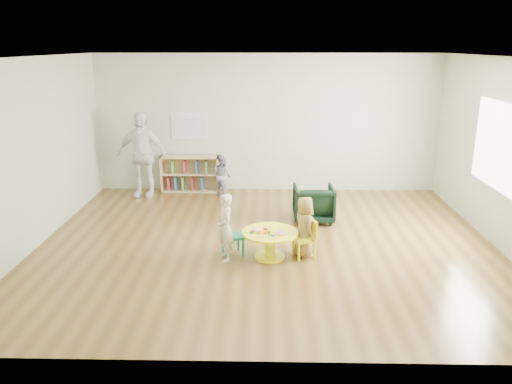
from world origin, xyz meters
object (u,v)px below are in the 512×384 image
(activity_table, at_px, (270,240))
(adult_caretaker, at_px, (142,155))
(armchair, at_px, (314,203))
(child_right, at_px, (304,227))
(kid_chair_right, at_px, (307,237))
(bookshelf, at_px, (190,174))
(toddler, at_px, (222,175))
(kid_chair_left, at_px, (230,235))
(child_left, at_px, (225,228))

(activity_table, xyz_separation_m, adult_caretaker, (-2.55, 3.01, 0.58))
(armchair, distance_m, child_right, 1.53)
(kid_chair_right, bearing_deg, bookshelf, 16.12)
(activity_table, distance_m, toddler, 3.19)
(armchair, relative_size, toddler, 0.81)
(kid_chair_right, distance_m, child_right, 0.15)
(kid_chair_left, bearing_deg, toddler, 167.29)
(toddler, bearing_deg, child_right, 156.97)
(child_right, bearing_deg, bookshelf, 12.75)
(bookshelf, xyz_separation_m, child_left, (1.03, -3.47, 0.12))
(kid_chair_right, height_order, child_right, child_right)
(adult_caretaker, bearing_deg, toddler, 6.37)
(child_right, distance_m, toddler, 3.28)
(bookshelf, xyz_separation_m, adult_caretaker, (-0.88, -0.38, 0.49))
(activity_table, distance_m, kid_chair_right, 0.54)
(kid_chair_left, height_order, bookshelf, bookshelf)
(toddler, bearing_deg, adult_caretaker, 41.95)
(bookshelf, bearing_deg, child_left, -73.47)
(toddler, xyz_separation_m, adult_caretaker, (-1.60, -0.03, 0.43))
(armchair, distance_m, adult_caretaker, 3.64)
(bookshelf, relative_size, child_left, 1.22)
(child_right, bearing_deg, kid_chair_left, 69.03)
(kid_chair_left, xyz_separation_m, toddler, (-0.37, 2.94, 0.13))
(child_left, bearing_deg, bookshelf, 178.36)
(activity_table, relative_size, toddler, 0.94)
(activity_table, relative_size, armchair, 1.17)
(kid_chair_right, xyz_separation_m, child_right, (-0.04, 0.04, 0.14))
(kid_chair_right, relative_size, armchair, 0.82)
(adult_caretaker, bearing_deg, child_left, -52.96)
(toddler, height_order, adult_caretaker, adult_caretaker)
(bookshelf, height_order, child_right, child_right)
(activity_table, distance_m, armchair, 1.77)
(activity_table, height_order, bookshelf, bookshelf)
(adult_caretaker, bearing_deg, kid_chair_left, -50.65)
(bookshelf, distance_m, armchair, 3.02)
(armchair, height_order, child_left, child_left)
(kid_chair_left, relative_size, armchair, 0.81)
(kid_chair_right, height_order, armchair, armchair)
(activity_table, bearing_deg, kid_chair_right, 5.60)
(armchair, bearing_deg, kid_chair_right, 79.62)
(child_right, height_order, adult_caretaker, adult_caretaker)
(activity_table, height_order, kid_chair_left, kid_chair_left)
(armchair, height_order, adult_caretaker, adult_caretaker)
(activity_table, height_order, toddler, toddler)
(armchair, bearing_deg, child_right, 78.06)
(kid_chair_left, height_order, toddler, toddler)
(armchair, xyz_separation_m, child_left, (-1.40, -1.68, 0.18))
(kid_chair_left, bearing_deg, bookshelf, 178.42)
(activity_table, bearing_deg, adult_caretaker, 130.20)
(adult_caretaker, bearing_deg, activity_table, -44.49)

